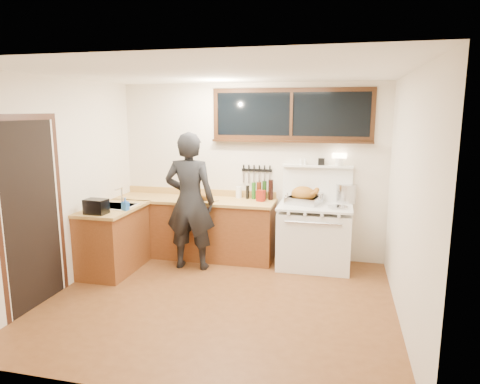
% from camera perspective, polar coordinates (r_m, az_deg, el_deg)
% --- Properties ---
extents(ground_plane, '(4.00, 3.50, 0.02)m').
position_cam_1_polar(ground_plane, '(5.20, -2.79, -14.41)').
color(ground_plane, '#5B3318').
extents(room_shell, '(4.10, 3.60, 2.65)m').
position_cam_1_polar(room_shell, '(4.73, -2.97, 4.09)').
color(room_shell, beige).
rests_on(room_shell, ground).
extents(counter_back, '(2.44, 0.64, 1.00)m').
position_cam_1_polar(counter_back, '(6.57, -6.04, -4.69)').
color(counter_back, '#613115').
rests_on(counter_back, ground).
extents(counter_left, '(0.64, 1.09, 0.90)m').
position_cam_1_polar(counter_left, '(6.21, -16.50, -6.02)').
color(counter_left, '#613115').
rests_on(counter_left, ground).
extents(sink_unit, '(0.50, 0.45, 0.37)m').
position_cam_1_polar(sink_unit, '(6.17, -16.19, -2.32)').
color(sink_unit, white).
rests_on(sink_unit, counter_left).
extents(vintage_stove, '(1.02, 0.74, 1.61)m').
position_cam_1_polar(vintage_stove, '(6.18, 9.88, -5.65)').
color(vintage_stove, white).
rests_on(vintage_stove, ground).
extents(back_window, '(2.32, 0.13, 0.77)m').
position_cam_1_polar(back_window, '(6.27, 6.83, 9.48)').
color(back_window, black).
rests_on(back_window, room_shell).
extents(left_doorway, '(0.02, 1.04, 2.17)m').
position_cam_1_polar(left_doorway, '(5.28, -25.95, -2.49)').
color(left_doorway, black).
rests_on(left_doorway, ground).
extents(knife_strip, '(0.46, 0.03, 0.28)m').
position_cam_1_polar(knife_strip, '(6.42, 2.25, 2.82)').
color(knife_strip, black).
rests_on(knife_strip, room_shell).
extents(man, '(0.72, 0.50, 1.92)m').
position_cam_1_polar(man, '(5.97, -6.69, -1.25)').
color(man, black).
rests_on(man, ground).
extents(soap_bottle, '(0.09, 0.09, 0.17)m').
position_cam_1_polar(soap_bottle, '(5.85, -15.05, -1.55)').
color(soap_bottle, blue).
rests_on(soap_bottle, counter_left).
extents(toaster, '(0.29, 0.21, 0.19)m').
position_cam_1_polar(toaster, '(5.77, -18.63, -1.84)').
color(toaster, black).
rests_on(toaster, counter_left).
extents(cutting_board, '(0.44, 0.37, 0.14)m').
position_cam_1_polar(cutting_board, '(6.24, -4.97, -0.78)').
color(cutting_board, tan).
rests_on(cutting_board, counter_back).
extents(roast_turkey, '(0.52, 0.45, 0.25)m').
position_cam_1_polar(roast_turkey, '(6.11, 8.47, -0.63)').
color(roast_turkey, silver).
rests_on(roast_turkey, vintage_stove).
extents(stockpot, '(0.34, 0.34, 0.27)m').
position_cam_1_polar(stockpot, '(6.32, 13.97, -0.16)').
color(stockpot, silver).
rests_on(stockpot, vintage_stove).
extents(saucepan, '(0.21, 0.31, 0.14)m').
position_cam_1_polar(saucepan, '(6.27, 10.31, -0.70)').
color(saucepan, silver).
rests_on(saucepan, vintage_stove).
extents(pot_lid, '(0.36, 0.36, 0.04)m').
position_cam_1_polar(pot_lid, '(5.96, 12.94, -1.97)').
color(pot_lid, silver).
rests_on(pot_lid, vintage_stove).
extents(coffee_tin, '(0.13, 0.12, 0.16)m').
position_cam_1_polar(coffee_tin, '(6.22, 2.79, -0.50)').
color(coffee_tin, maroon).
rests_on(coffee_tin, counter_back).
extents(pitcher, '(0.10, 0.10, 0.17)m').
position_cam_1_polar(pitcher, '(6.46, -0.17, -0.04)').
color(pitcher, white).
rests_on(pitcher, counter_back).
extents(bottle_cluster, '(0.41, 0.07, 0.30)m').
position_cam_1_polar(bottle_cluster, '(6.35, 2.88, 0.20)').
color(bottle_cluster, black).
rests_on(bottle_cluster, counter_back).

